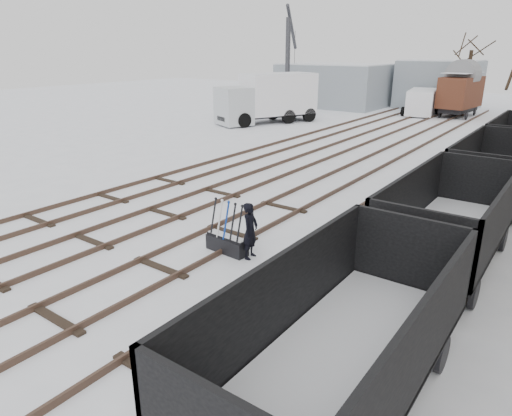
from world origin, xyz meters
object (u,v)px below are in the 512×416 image
at_px(panel_van, 422,102).
at_px(crane, 288,84).
at_px(freight_wagon_a, 341,360).
at_px(ground_frame, 227,243).
at_px(worker, 250,231).
at_px(box_van_wagon, 461,91).
at_px(lorry, 268,98).

bearing_deg(panel_van, crane, -171.97).
bearing_deg(freight_wagon_a, ground_frame, 145.63).
relative_size(freight_wagon_a, crane, 0.65).
relative_size(worker, crane, 0.17).
xyz_separation_m(ground_frame, panel_van, (-4.42, 32.02, 0.84)).
bearing_deg(box_van_wagon, worker, -79.67).
bearing_deg(lorry, worker, -31.99).
xyz_separation_m(freight_wagon_a, lorry, (-17.90, 24.04, 0.99)).
height_order(box_van_wagon, crane, crane).
bearing_deg(crane, panel_van, -3.26).
bearing_deg(ground_frame, panel_van, 101.71).
relative_size(worker, box_van_wagon, 0.32).
height_order(worker, crane, crane).
relative_size(ground_frame, box_van_wagon, 0.30).
relative_size(ground_frame, crane, 0.16).
xyz_separation_m(worker, panel_van, (-5.17, 31.92, 0.33)).
height_order(freight_wagon_a, panel_van, freight_wagon_a).
height_order(ground_frame, crane, crane).
xyz_separation_m(lorry, crane, (-3.00, 7.67, 0.50)).
height_order(ground_frame, panel_van, panel_van).
xyz_separation_m(freight_wagon_a, panel_van, (-9.66, 35.60, 0.20)).
bearing_deg(worker, panel_van, -0.17).
xyz_separation_m(ground_frame, crane, (-15.66, 28.12, 2.13)).
height_order(box_van_wagon, panel_van, box_van_wagon).
xyz_separation_m(worker, lorry, (-13.42, 20.35, 1.12)).
bearing_deg(crane, box_van_wagon, -4.07).
bearing_deg(freight_wagon_a, panel_van, 105.18).
bearing_deg(freight_wagon_a, lorry, 126.68).
height_order(worker, panel_van, panel_van).
distance_m(worker, crane, 32.52).
distance_m(freight_wagon_a, lorry, 29.99).
distance_m(box_van_wagon, crane, 14.88).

